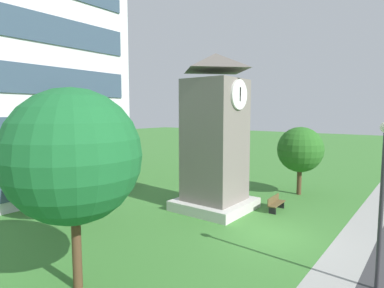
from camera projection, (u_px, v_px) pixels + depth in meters
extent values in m
plane|color=#3D7A33|center=(269.00, 236.00, 15.31)|extent=(160.00, 160.00, 0.00)
cube|color=#9E9E99|center=(346.00, 255.00, 13.22)|extent=(120.00, 1.60, 0.01)
cube|color=slate|center=(215.00, 145.00, 19.20)|extent=(3.12, 3.12, 7.93)
cube|color=beige|center=(215.00, 204.00, 19.57)|extent=(4.21, 4.21, 0.60)
pyramid|color=#5D5751|center=(216.00, 62.00, 18.71)|extent=(3.43, 3.43, 1.02)
cylinder|color=white|center=(239.00, 95.00, 17.92)|extent=(1.71, 0.12, 1.71)
cylinder|color=white|center=(229.00, 96.00, 20.18)|extent=(0.12, 1.71, 1.71)
cube|color=black|center=(240.00, 92.00, 17.86)|extent=(0.03, 0.08, 0.51)
cube|color=black|center=(240.00, 94.00, 17.87)|extent=(0.06, 0.03, 0.77)
cube|color=brown|center=(277.00, 204.00, 19.15)|extent=(1.82, 0.56, 0.06)
cube|color=brown|center=(273.00, 199.00, 19.26)|extent=(1.80, 0.13, 0.40)
cube|color=black|center=(272.00, 210.00, 18.59)|extent=(0.10, 0.44, 0.45)
cube|color=black|center=(281.00, 204.00, 19.76)|extent=(0.10, 0.44, 0.45)
cylinder|color=#333338|center=(381.00, 213.00, 10.42)|extent=(0.14, 0.14, 5.32)
cylinder|color=#513823|center=(299.00, 180.00, 22.95)|extent=(0.33, 0.33, 2.16)
sphere|color=#286620|center=(300.00, 149.00, 22.73)|extent=(3.27, 3.27, 3.27)
cylinder|color=#513823|center=(77.00, 246.00, 10.65)|extent=(0.31, 0.31, 2.97)
sphere|color=#1B642F|center=(73.00, 156.00, 10.34)|extent=(4.49, 4.49, 4.49)
cylinder|color=#513823|center=(72.00, 201.00, 16.75)|extent=(0.34, 0.34, 2.57)
sphere|color=#1D5722|center=(70.00, 151.00, 16.48)|extent=(4.02, 4.02, 4.02)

